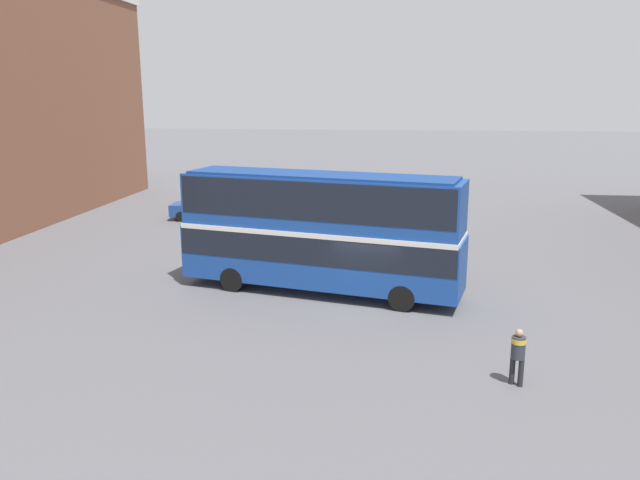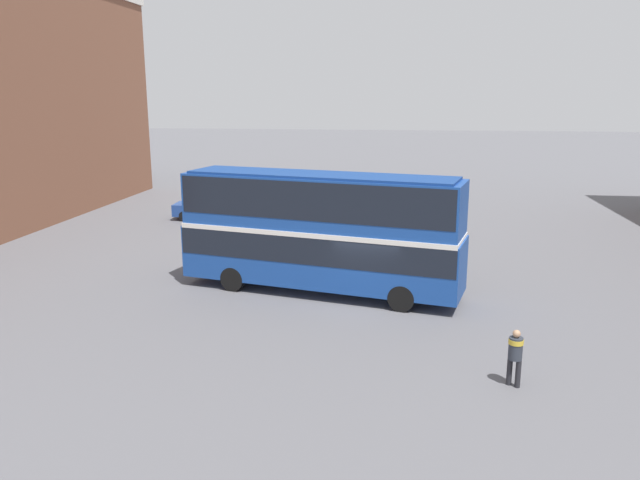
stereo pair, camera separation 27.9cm
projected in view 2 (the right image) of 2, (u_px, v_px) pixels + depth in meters
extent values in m
plane|color=#5B5B60|center=(365.00, 303.00, 24.37)|extent=(240.00, 240.00, 0.00)
cube|color=#194293|center=(320.00, 256.00, 25.35)|extent=(11.75, 5.01, 2.18)
cube|color=#194293|center=(320.00, 203.00, 24.85)|extent=(11.56, 4.90, 2.19)
cube|color=black|center=(320.00, 245.00, 25.23)|extent=(11.64, 5.01, 1.07)
cube|color=black|center=(320.00, 197.00, 24.79)|extent=(11.40, 4.89, 1.49)
cube|color=silver|center=(320.00, 230.00, 25.09)|extent=(11.64, 5.01, 0.20)
cube|color=navy|center=(320.00, 175.00, 24.59)|extent=(11.02, 4.61, 0.10)
cylinder|color=black|center=(414.00, 282.00, 25.32)|extent=(1.05, 0.52, 1.01)
cylinder|color=black|center=(401.00, 298.00, 23.31)|extent=(1.05, 0.52, 1.01)
cylinder|color=black|center=(257.00, 265.00, 27.77)|extent=(1.05, 0.52, 1.01)
cylinder|color=black|center=(233.00, 279.00, 25.76)|extent=(1.05, 0.52, 1.01)
cylinder|color=#232328|center=(518.00, 374.00, 17.26)|extent=(0.15, 0.15, 0.80)
cylinder|color=#232328|center=(509.00, 371.00, 17.42)|extent=(0.15, 0.15, 0.80)
cylinder|color=#2D333D|center=(516.00, 348.00, 17.18)|extent=(0.53, 0.53, 0.64)
cylinder|color=gold|center=(516.00, 342.00, 17.13)|extent=(0.56, 0.56, 0.14)
sphere|color=tan|center=(517.00, 334.00, 17.08)|extent=(0.22, 0.22, 0.22)
cube|color=silver|center=(343.00, 210.00, 40.48)|extent=(4.46, 2.79, 0.67)
cube|color=black|center=(340.00, 201.00, 40.33)|extent=(2.50, 2.11, 0.51)
cylinder|color=black|center=(360.00, 211.00, 41.49)|extent=(0.71, 0.39, 0.67)
cylinder|color=black|center=(364.00, 216.00, 39.93)|extent=(0.71, 0.39, 0.67)
cylinder|color=black|center=(321.00, 212.00, 41.17)|extent=(0.71, 0.39, 0.67)
cylinder|color=black|center=(325.00, 217.00, 39.61)|extent=(0.71, 0.39, 0.67)
cube|color=navy|center=(207.00, 209.00, 40.45)|extent=(4.20, 1.92, 0.75)
cube|color=black|center=(204.00, 200.00, 40.32)|extent=(2.21, 1.66, 0.51)
cylinder|color=black|center=(229.00, 212.00, 41.17)|extent=(0.67, 0.25, 0.66)
cylinder|color=black|center=(223.00, 217.00, 39.65)|extent=(0.67, 0.25, 0.66)
cylinder|color=black|center=(191.00, 212.00, 41.39)|extent=(0.67, 0.25, 0.66)
cylinder|color=black|center=(184.00, 216.00, 39.87)|extent=(0.67, 0.25, 0.66)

